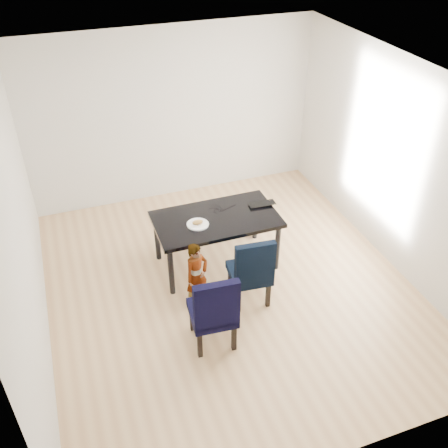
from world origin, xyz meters
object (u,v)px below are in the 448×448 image
object	(u,v)px
chair_right	(249,267)
laptop	(261,202)
dining_table	(216,241)
chair_left	(212,307)
child	(197,275)
plate	(198,224)

from	to	relation	value
chair_right	laptop	bearing A→B (deg)	65.41
dining_table	chair_left	distance (m)	1.37
child	laptop	distance (m)	1.43
child	laptop	xyz separation A→B (m)	(1.15, 0.78, 0.32)
chair_right	laptop	xyz separation A→B (m)	(0.53, 0.91, 0.27)
chair_left	laptop	size ratio (longest dim) A/B	2.81
chair_left	laptop	bearing A→B (deg)	55.06
chair_right	child	distance (m)	0.64
dining_table	laptop	distance (m)	0.79
chair_left	plate	bearing A→B (deg)	84.48
dining_table	chair_left	size ratio (longest dim) A/B	1.58
chair_left	plate	distance (m)	1.25
chair_left	chair_right	distance (m)	0.81
chair_right	plate	world-z (taller)	chair_right
laptop	dining_table	bearing A→B (deg)	14.67
laptop	child	bearing A→B (deg)	38.03
dining_table	child	xyz separation A→B (m)	(-0.47, -0.65, 0.07)
chair_left	plate	xyz separation A→B (m)	(0.22, 1.21, 0.25)
chair_left	child	size ratio (longest dim) A/B	1.14
chair_right	child	xyz separation A→B (m)	(-0.63, 0.13, -0.05)
chair_right	child	size ratio (longest dim) A/B	1.11
dining_table	chair_right	world-z (taller)	chair_right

